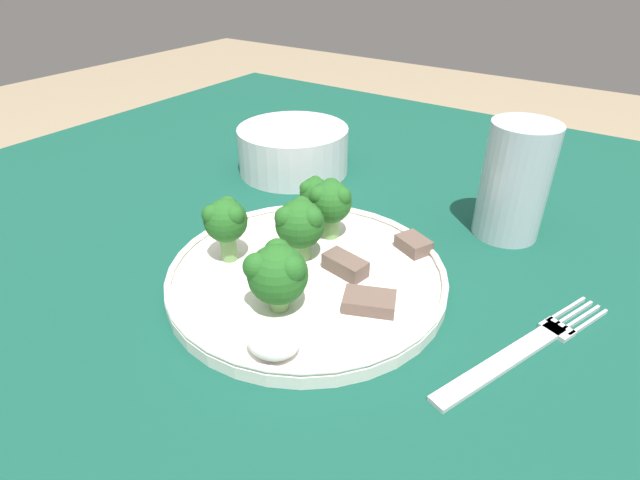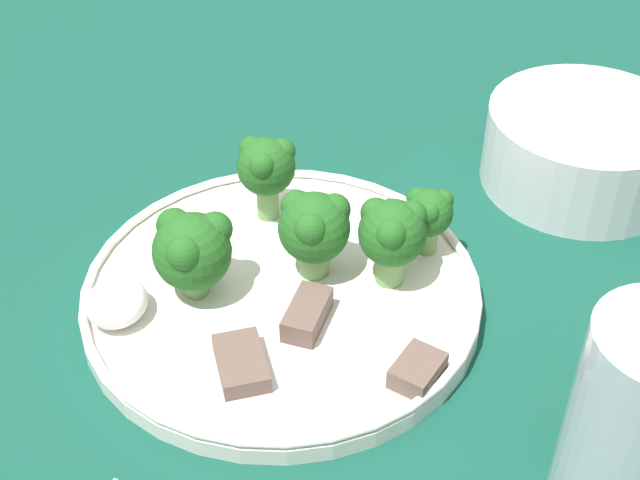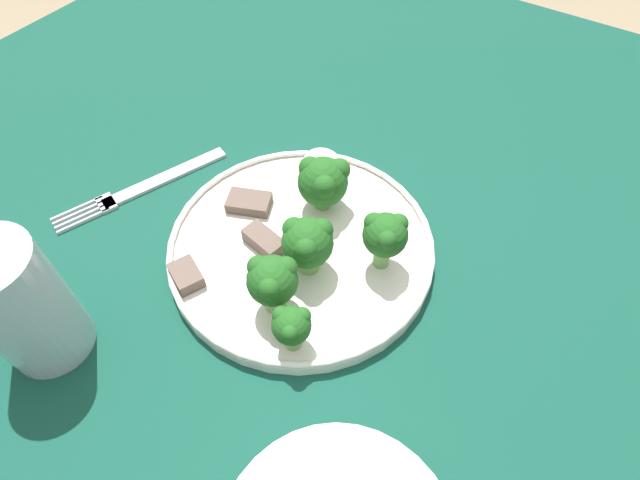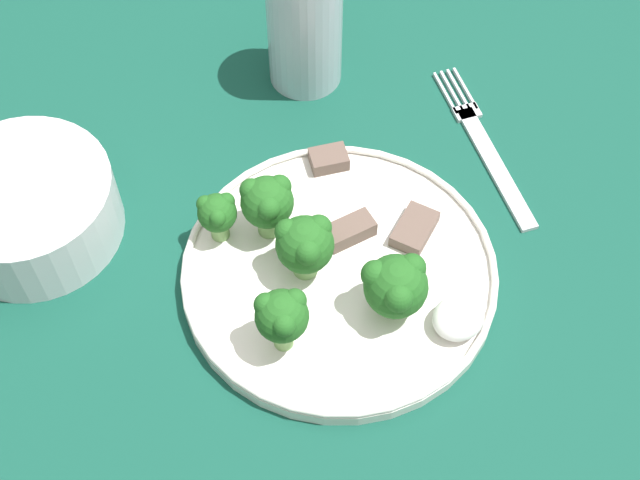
% 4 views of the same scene
% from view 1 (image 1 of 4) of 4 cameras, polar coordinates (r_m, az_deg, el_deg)
% --- Properties ---
extents(table, '(1.16, 1.19, 0.73)m').
position_cam_1_polar(table, '(0.52, -1.34, -12.58)').
color(table, '#114738').
rests_on(table, ground_plane).
extents(dinner_plate, '(0.25, 0.25, 0.02)m').
position_cam_1_polar(dinner_plate, '(0.46, -0.75, -4.02)').
color(dinner_plate, white).
rests_on(dinner_plate, table).
extents(fork, '(0.09, 0.19, 0.00)m').
position_cam_1_polar(fork, '(0.42, 22.13, -11.71)').
color(fork, silver).
rests_on(fork, table).
extents(cream_bowl, '(0.15, 0.15, 0.06)m').
position_cam_1_polar(cream_bowl, '(0.68, -3.07, 10.14)').
color(cream_bowl, silver).
rests_on(cream_bowl, table).
extents(drinking_glass, '(0.07, 0.07, 0.12)m').
position_cam_1_polar(drinking_glass, '(0.55, 21.25, 5.63)').
color(drinking_glass, '#B2C1CC').
rests_on(drinking_glass, table).
extents(broccoli_floret_near_rim_left, '(0.04, 0.04, 0.06)m').
position_cam_1_polar(broccoli_floret_near_rim_left, '(0.46, -10.73, 2.17)').
color(broccoli_floret_near_rim_left, '#709E56').
rests_on(broccoli_floret_near_rim_left, dinner_plate).
extents(broccoli_floret_center_left, '(0.03, 0.03, 0.05)m').
position_cam_1_polar(broccoli_floret_center_left, '(0.53, -0.61, 5.41)').
color(broccoli_floret_center_left, '#709E56').
rests_on(broccoli_floret_center_left, dinner_plate).
extents(broccoli_floret_back_left, '(0.05, 0.05, 0.06)m').
position_cam_1_polar(broccoli_floret_back_left, '(0.46, -2.32, 1.89)').
color(broccoli_floret_back_left, '#709E56').
rests_on(broccoli_floret_back_left, dinner_plate).
extents(broccoli_floret_front_left, '(0.05, 0.05, 0.06)m').
position_cam_1_polar(broccoli_floret_front_left, '(0.40, -4.87, -3.75)').
color(broccoli_floret_front_left, '#709E56').
rests_on(broccoli_floret_front_left, dinner_plate).
extents(broccoli_floret_center_back, '(0.04, 0.04, 0.06)m').
position_cam_1_polar(broccoli_floret_center_back, '(0.49, 1.19, 4.37)').
color(broccoli_floret_center_back, '#709E56').
rests_on(broccoli_floret_center_back, dinner_plate).
extents(meat_slice_front_slice, '(0.04, 0.03, 0.01)m').
position_cam_1_polar(meat_slice_front_slice, '(0.49, 10.62, -0.48)').
color(meat_slice_front_slice, brown).
rests_on(meat_slice_front_slice, dinner_plate).
extents(meat_slice_middle_slice, '(0.04, 0.03, 0.02)m').
position_cam_1_polar(meat_slice_middle_slice, '(0.46, 2.90, -2.88)').
color(meat_slice_middle_slice, brown).
rests_on(meat_slice_middle_slice, dinner_plate).
extents(meat_slice_rear_slice, '(0.05, 0.04, 0.01)m').
position_cam_1_polar(meat_slice_rear_slice, '(0.42, 5.66, -7.02)').
color(meat_slice_rear_slice, brown).
rests_on(meat_slice_rear_slice, dinner_plate).
extents(sauce_dollop, '(0.04, 0.04, 0.02)m').
position_cam_1_polar(sauce_dollop, '(0.37, -5.35, -11.23)').
color(sauce_dollop, white).
rests_on(sauce_dollop, dinner_plate).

